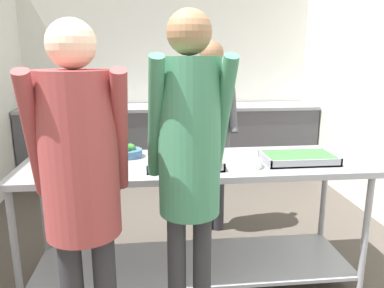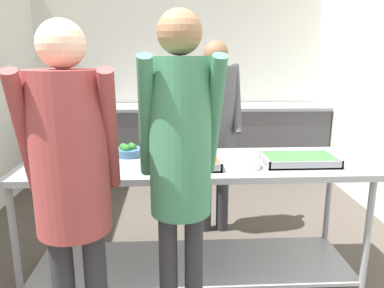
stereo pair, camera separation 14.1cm
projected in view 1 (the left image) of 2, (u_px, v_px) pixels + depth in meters
wall_rear at (169, 75)px, 5.21m from camera, size 4.00×0.06×2.65m
back_counter at (171, 140)px, 5.05m from camera, size 3.84×0.65×0.94m
serving_counter at (194, 201)px, 2.62m from camera, size 2.32×0.72×0.89m
sauce_pan at (73, 166)px, 2.30m from camera, size 0.37×0.23×0.08m
broccoli_bowl at (128, 152)px, 2.66m from camera, size 0.20×0.20×0.09m
serving_tray_vegetables at (184, 163)px, 2.43m from camera, size 0.49×0.29×0.05m
plate_stack at (245, 163)px, 2.44m from camera, size 0.23×0.23×0.05m
serving_tray_roast at (299, 158)px, 2.54m from camera, size 0.48×0.29×0.05m
guest_serving_left at (189, 152)px, 1.82m from camera, size 0.42×0.37×1.81m
guest_serving_right at (81, 173)px, 1.67m from camera, size 0.47×0.38×1.75m
cook_behind_counter at (211, 117)px, 3.28m from camera, size 0.44×0.35×1.72m
water_bottle at (221, 95)px, 4.98m from camera, size 0.08×0.08×0.29m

